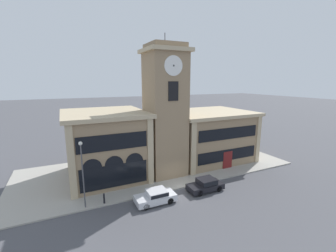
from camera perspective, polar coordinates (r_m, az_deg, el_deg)
ground_plane at (r=26.63m, az=3.74°, el=-15.59°), size 300.00×300.00×0.00m
sidewalk_kerb at (r=32.40m, az=-2.42°, el=-10.34°), size 36.68×14.15×0.15m
clock_tower at (r=28.25m, az=-0.73°, el=3.63°), size 5.19×5.19×17.62m
town_hall_left_wing at (r=29.43m, az=-15.53°, el=-4.50°), size 9.80×10.31×8.38m
town_hall_right_wing at (r=35.43m, az=10.08°, el=-2.30°), size 12.50×10.31×7.51m
parked_car_near at (r=23.66m, az=-3.11°, el=-17.37°), size 4.08×1.91×1.32m
parked_car_mid at (r=26.24m, az=9.56°, el=-14.41°), size 4.03×1.88×1.39m
street_lamp at (r=22.53m, az=-20.96°, el=-9.41°), size 0.36×0.36×6.54m
bollard at (r=24.16m, az=-15.93°, el=-17.25°), size 0.18×0.18×1.06m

